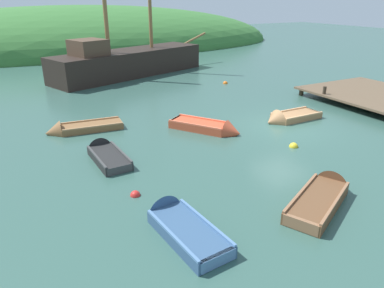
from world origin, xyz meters
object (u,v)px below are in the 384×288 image
object	(u,v)px
rowboat_portside	(288,119)
rowboat_near_dock	(210,129)
buoy_red	(135,195)
rowboat_outer_right	(178,225)
buoy_orange	(225,84)
rowboat_outer_left	(323,197)
sailing_ship	(129,66)
rowboat_far	(79,130)
rowboat_center	(105,155)
buoy_yellow	(293,147)

from	to	relation	value
rowboat_portside	rowboat_near_dock	bearing A→B (deg)	-7.62
rowboat_near_dock	buoy_red	size ratio (longest dim) A/B	10.72
rowboat_outer_right	buoy_orange	distance (m)	17.90
rowboat_portside	rowboat_outer_left	bearing A→B (deg)	54.89
sailing_ship	buoy_red	size ratio (longest dim) A/B	47.55
rowboat_far	rowboat_center	bearing A→B (deg)	100.47
rowboat_outer_left	buoy_yellow	distance (m)	4.26
rowboat_near_dock	buoy_orange	xyz separation A→B (m)	(6.16, 8.06, -0.12)
rowboat_near_dock	rowboat_far	bearing A→B (deg)	-152.02
sailing_ship	rowboat_center	distance (m)	16.10
sailing_ship	buoy_orange	bearing A→B (deg)	-69.47
rowboat_outer_right	buoy_red	world-z (taller)	rowboat_outer_right
buoy_red	rowboat_center	bearing A→B (deg)	90.51
sailing_ship	rowboat_near_dock	world-z (taller)	sailing_ship
rowboat_outer_left	rowboat_far	bearing A→B (deg)	92.30
sailing_ship	rowboat_far	world-z (taller)	sailing_ship
rowboat_portside	rowboat_outer_left	distance (m)	7.80
rowboat_outer_right	rowboat_center	bearing A→B (deg)	-0.19
rowboat_outer_left	buoy_red	size ratio (longest dim) A/B	11.33
sailing_ship	buoy_orange	distance (m)	8.10
rowboat_near_dock	buoy_yellow	xyz separation A→B (m)	(2.12, -3.33, -0.12)
rowboat_far	buoy_red	bearing A→B (deg)	98.47
buoy_orange	rowboat_outer_left	bearing A→B (deg)	-112.67
rowboat_far	buoy_orange	bearing A→B (deg)	-150.14
buoy_orange	rowboat_near_dock	bearing A→B (deg)	-127.41
sailing_ship	rowboat_near_dock	bearing A→B (deg)	-113.38
rowboat_outer_left	rowboat_center	world-z (taller)	rowboat_outer_left
buoy_orange	rowboat_center	bearing A→B (deg)	-142.45
buoy_yellow	sailing_ship	bearing A→B (deg)	93.67
rowboat_near_dock	buoy_yellow	distance (m)	3.95
rowboat_portside	buoy_red	xyz separation A→B (m)	(-9.44, -3.41, -0.09)
rowboat_outer_left	sailing_ship	bearing A→B (deg)	60.96
buoy_red	buoy_yellow	bearing A→B (deg)	4.92
rowboat_center	buoy_yellow	xyz separation A→B (m)	(7.26, -2.70, -0.10)
rowboat_portside	buoy_yellow	xyz separation A→B (m)	(-2.20, -2.79, -0.09)
sailing_ship	rowboat_portside	size ratio (longest dim) A/B	4.89
rowboat_near_dock	buoy_orange	world-z (taller)	rowboat_near_dock
rowboat_outer_right	rowboat_portside	xyz separation A→B (m)	(9.01, 5.64, -0.02)
rowboat_far	rowboat_near_dock	bearing A→B (deg)	157.81
buoy_yellow	buoy_orange	size ratio (longest dim) A/B	1.06
buoy_yellow	buoy_red	bearing A→B (deg)	-175.08
rowboat_portside	rowboat_outer_right	bearing A→B (deg)	31.51
rowboat_far	rowboat_center	size ratio (longest dim) A/B	1.20
rowboat_far	rowboat_center	distance (m)	3.53
rowboat_near_dock	rowboat_outer_right	xyz separation A→B (m)	(-4.69, -6.17, -0.01)
rowboat_portside	buoy_red	bearing A→B (deg)	19.37
sailing_ship	rowboat_center	size ratio (longest dim) A/B	5.13
rowboat_center	buoy_yellow	world-z (taller)	rowboat_center
rowboat_outer_left	buoy_red	xyz separation A→B (m)	(-5.01, 3.01, -0.13)
rowboat_portside	rowboat_far	xyz separation A→B (m)	(-9.75, 3.43, -0.01)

